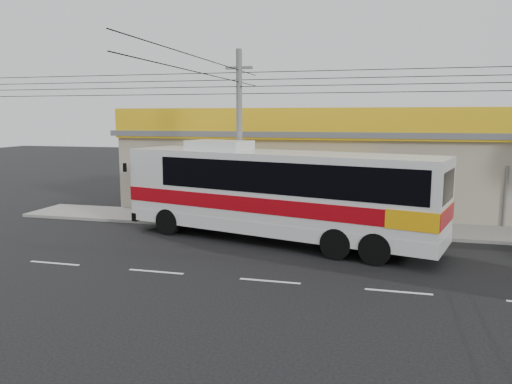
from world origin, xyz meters
TOP-DOWN VIEW (x-y plane):
  - ground at (0.00, 0.00)m, footprint 120.00×120.00m
  - sidewalk at (0.00, 6.00)m, footprint 30.00×3.20m
  - lane_markings at (0.00, -2.50)m, footprint 50.00×0.12m
  - storefront_building at (-0.01, 11.54)m, footprint 22.60×9.20m
  - coach_bus at (-0.70, 2.58)m, footprint 13.95×6.38m
  - motorbike_red at (-7.91, 6.56)m, footprint 2.01×1.06m
  - motorbike_dark at (-5.41, 4.91)m, footprint 1.67×1.15m
  - utility_pole at (-2.96, 4.20)m, footprint 34.00×14.00m

SIDE VIEW (x-z plane):
  - ground at x=0.00m, z-range 0.00..0.00m
  - lane_markings at x=0.00m, z-range -0.01..0.01m
  - sidewalk at x=0.00m, z-range 0.00..0.15m
  - motorbike_dark at x=-5.41m, z-range 0.15..1.13m
  - motorbike_red at x=-7.91m, z-range 0.15..1.15m
  - coach_bus at x=-0.70m, z-range 0.15..4.36m
  - storefront_building at x=-0.01m, z-range -0.55..5.15m
  - utility_pole at x=-2.96m, z-range 2.67..10.90m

